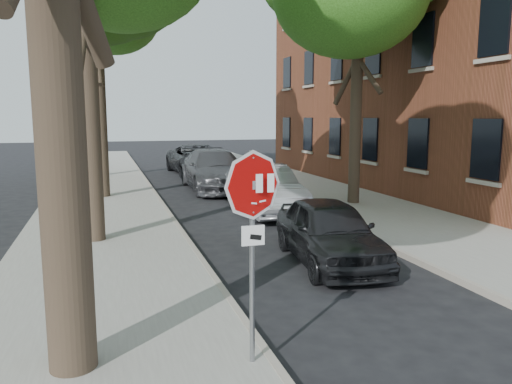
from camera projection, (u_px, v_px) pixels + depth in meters
ground at (305, 362)px, 6.37m from camera, size 120.00×120.00×0.00m
sidewalk_left at (101, 207)px, 16.98m from camera, size 4.00×55.00×0.12m
sidewalk_right at (329, 195)px, 19.45m from camera, size 4.00×55.00×0.12m
curb_left at (162, 204)px, 17.58m from camera, size 0.12×55.00×0.13m
curb_right at (279, 198)px, 18.85m from camera, size 0.12×55.00×0.13m
apartment_building at (475, 15)px, 22.52m from camera, size 12.20×20.20×15.30m
stop_sign at (253, 216)px, 5.86m from camera, size 0.76×0.34×2.61m
tree_far at (90, 32)px, 24.46m from camera, size 5.29×4.91×9.33m
car_a at (329, 231)px, 10.63m from camera, size 2.04×4.18×1.37m
car_b at (264, 189)px, 16.15m from camera, size 1.75×4.73×1.54m
car_c at (215, 170)px, 21.29m from camera, size 2.42×5.88×1.70m
car_d at (198, 159)px, 27.17m from camera, size 2.92×5.85×1.59m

